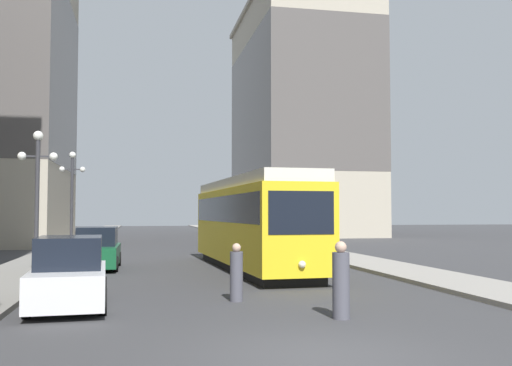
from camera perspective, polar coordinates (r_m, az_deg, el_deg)
ground_plane at (r=10.41m, az=6.32°, el=-16.46°), size 200.00×200.00×0.00m
sidewalk_left at (r=49.90m, az=-16.66°, el=-5.53°), size 2.91×120.00×0.15m
sidewalk_right at (r=50.83m, az=0.66°, el=-5.61°), size 2.91×120.00×0.15m
streetcar at (r=25.09m, az=-0.45°, el=-3.71°), size 3.26×13.65×3.89m
transit_bus at (r=41.98m, az=-0.85°, el=-3.61°), size 2.84×11.72×3.45m
parked_car_left_near at (r=26.33m, az=-15.28°, el=-6.31°), size 1.92×4.56×1.82m
parked_car_left_mid at (r=15.91m, az=-17.84°, el=-8.55°), size 2.07×4.46×1.82m
pedestrian_crossing_near at (r=13.73m, az=8.33°, el=-9.64°), size 0.40×0.40×1.78m
pedestrian_crossing_far at (r=16.23m, az=-1.93°, el=-8.93°), size 0.36×0.36×1.60m
lamp_post_left_near at (r=22.64m, az=-20.65°, el=0.29°), size 1.41×0.36×5.29m
lamp_post_left_far at (r=33.80m, az=-17.59°, el=-0.38°), size 1.41×0.36×5.68m
building_right_corner at (r=67.67m, az=4.23°, el=6.52°), size 12.53×23.99×26.31m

